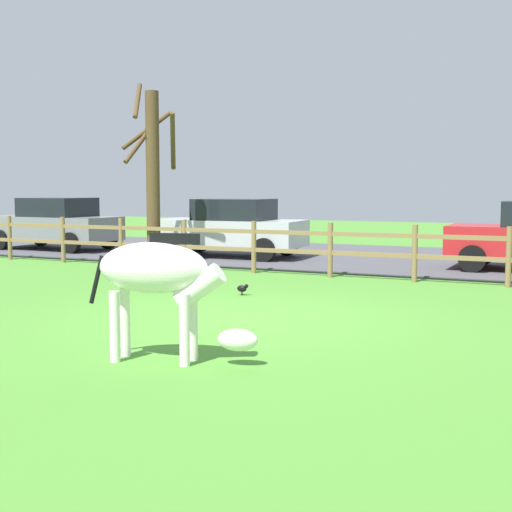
{
  "coord_description": "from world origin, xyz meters",
  "views": [
    {
      "loc": [
        4.38,
        -8.96,
        1.89
      ],
      "look_at": [
        -0.29,
        1.25,
        0.79
      ],
      "focal_mm": 48.54,
      "sensor_mm": 36.0,
      "label": 1
    }
  ],
  "objects_px": {
    "bare_tree": "(153,173)",
    "crow_on_grass": "(242,288)",
    "zebra": "(161,278)",
    "parked_car_grey": "(55,223)",
    "parked_car_silver": "(231,227)"
  },
  "relations": [
    {
      "from": "parked_car_silver",
      "to": "crow_on_grass",
      "type": "bearing_deg",
      "value": -61.54
    },
    {
      "from": "zebra",
      "to": "parked_car_grey",
      "type": "height_order",
      "value": "parked_car_grey"
    },
    {
      "from": "zebra",
      "to": "parked_car_grey",
      "type": "distance_m",
      "value": 14.37
    },
    {
      "from": "bare_tree",
      "to": "zebra",
      "type": "bearing_deg",
      "value": -56.56
    },
    {
      "from": "bare_tree",
      "to": "parked_car_silver",
      "type": "relative_size",
      "value": 1.09
    },
    {
      "from": "bare_tree",
      "to": "parked_car_silver",
      "type": "bearing_deg",
      "value": 70.78
    },
    {
      "from": "parked_car_grey",
      "to": "parked_car_silver",
      "type": "bearing_deg",
      "value": 1.56
    },
    {
      "from": "bare_tree",
      "to": "parked_car_silver",
      "type": "height_order",
      "value": "bare_tree"
    },
    {
      "from": "bare_tree",
      "to": "zebra",
      "type": "relative_size",
      "value": 2.31
    },
    {
      "from": "bare_tree",
      "to": "zebra",
      "type": "xyz_separation_m",
      "value": [
        5.18,
        -7.84,
        -1.33
      ]
    },
    {
      "from": "crow_on_grass",
      "to": "parked_car_grey",
      "type": "distance_m",
      "value": 10.56
    },
    {
      "from": "parked_car_silver",
      "to": "parked_car_grey",
      "type": "bearing_deg",
      "value": -178.44
    },
    {
      "from": "bare_tree",
      "to": "crow_on_grass",
      "type": "height_order",
      "value": "bare_tree"
    },
    {
      "from": "bare_tree",
      "to": "crow_on_grass",
      "type": "relative_size",
      "value": 20.57
    },
    {
      "from": "zebra",
      "to": "parked_car_grey",
      "type": "xyz_separation_m",
      "value": [
        -10.18,
        10.15,
        -0.08
      ]
    }
  ]
}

